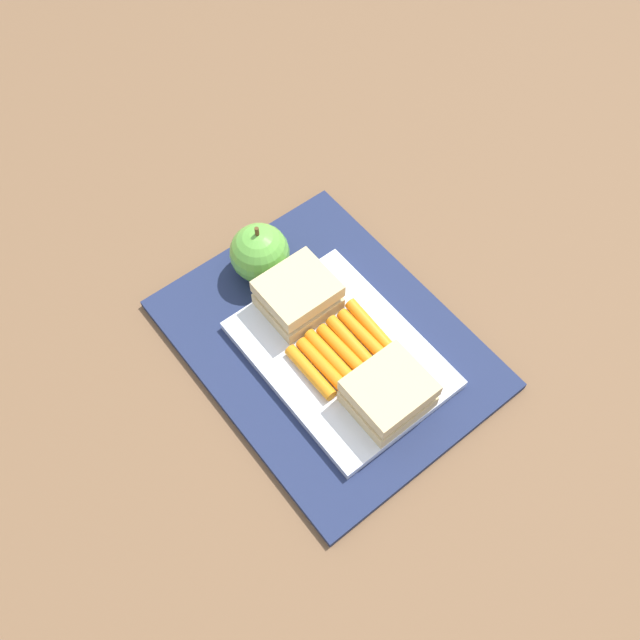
{
  "coord_description": "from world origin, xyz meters",
  "views": [
    {
      "loc": [
        -0.3,
        0.25,
        0.71
      ],
      "look_at": [
        0.01,
        0.0,
        0.04
      ],
      "focal_mm": 39.03,
      "sensor_mm": 36.0,
      "label": 1
    }
  ],
  "objects_px": {
    "sandwich_half_left": "(389,393)",
    "food_tray": "(341,354)",
    "carrot_sticks_bundle": "(341,349)",
    "apple": "(261,252)",
    "sandwich_half_right": "(298,295)"
  },
  "relations": [
    {
      "from": "sandwich_half_left",
      "to": "apple",
      "type": "xyz_separation_m",
      "value": [
        0.23,
        -0.0,
        0.0
      ]
    },
    {
      "from": "food_tray",
      "to": "sandwich_half_left",
      "type": "distance_m",
      "value": 0.08
    },
    {
      "from": "sandwich_half_right",
      "to": "carrot_sticks_bundle",
      "type": "relative_size",
      "value": 0.78
    },
    {
      "from": "sandwich_half_left",
      "to": "apple",
      "type": "distance_m",
      "value": 0.23
    },
    {
      "from": "sandwich_half_left",
      "to": "sandwich_half_right",
      "type": "height_order",
      "value": "same"
    },
    {
      "from": "sandwich_half_left",
      "to": "sandwich_half_right",
      "type": "relative_size",
      "value": 1.0
    },
    {
      "from": "apple",
      "to": "food_tray",
      "type": "bearing_deg",
      "value": 179.47
    },
    {
      "from": "carrot_sticks_bundle",
      "to": "apple",
      "type": "relative_size",
      "value": 1.26
    },
    {
      "from": "food_tray",
      "to": "carrot_sticks_bundle",
      "type": "relative_size",
      "value": 2.23
    },
    {
      "from": "food_tray",
      "to": "sandwich_half_right",
      "type": "relative_size",
      "value": 2.88
    },
    {
      "from": "food_tray",
      "to": "sandwich_half_right",
      "type": "bearing_deg",
      "value": 0.0
    },
    {
      "from": "carrot_sticks_bundle",
      "to": "sandwich_half_right",
      "type": "bearing_deg",
      "value": 0.03
    },
    {
      "from": "food_tray",
      "to": "sandwich_half_left",
      "type": "bearing_deg",
      "value": 180.0
    },
    {
      "from": "food_tray",
      "to": "apple",
      "type": "relative_size",
      "value": 2.8
    },
    {
      "from": "sandwich_half_left",
      "to": "food_tray",
      "type": "bearing_deg",
      "value": 0.0
    }
  ]
}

